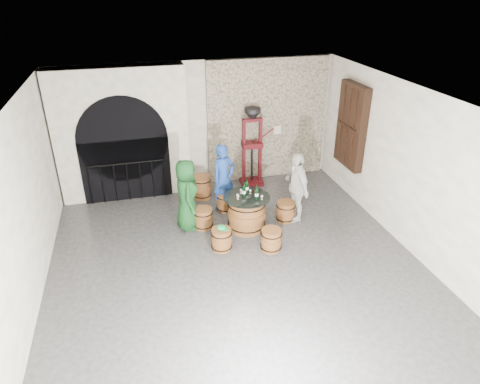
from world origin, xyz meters
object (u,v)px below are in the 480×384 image
object	(u,v)px
barrel_stool_left	(203,218)
barrel_stool_right	(286,211)
person_blue	(224,178)
barrel_stool_far	(226,201)
barrel_stool_near_right	(271,240)
wine_bottle_center	(257,193)
side_barrel	(202,187)
corking_press	(252,141)
wine_bottle_left	(244,191)
person_white	(296,187)
barrel_stool_near_left	(222,239)
wine_bottle_right	(247,187)
barrel_table	(247,213)
person_green	(187,195)

from	to	relation	value
barrel_stool_left	barrel_stool_right	world-z (taller)	same
person_blue	barrel_stool_left	bearing A→B (deg)	-158.77
barrel_stool_far	barrel_stool_right	bearing A→B (deg)	-33.66
barrel_stool_near_right	wine_bottle_center	xyz separation A→B (m)	(-0.08, 0.78, 0.68)
side_barrel	corking_press	size ratio (longest dim) A/B	0.29
wine_bottle_center	corking_press	world-z (taller)	corking_press
barrel_stool_right	side_barrel	size ratio (longest dim) A/B	0.77
side_barrel	barrel_stool_right	bearing A→B (deg)	-43.79
barrel_stool_near_right	wine_bottle_left	bearing A→B (deg)	107.68
barrel_stool_near_right	person_blue	distance (m)	2.06
barrel_stool_right	person_blue	distance (m)	1.61
person_white	barrel_stool_far	bearing A→B (deg)	-124.98
wine_bottle_left	side_barrel	xyz separation A→B (m)	(-0.64, 1.63, -0.61)
barrel_stool_right	barrel_stool_near_right	size ratio (longest dim) A/B	1.00
person_white	person_blue	bearing A→B (deg)	-126.55
barrel_stool_near_left	wine_bottle_center	xyz separation A→B (m)	(0.88, 0.51, 0.68)
barrel_stool_far	barrel_stool_right	distance (m)	1.45
barrel_stool_far	wine_bottle_left	xyz separation A→B (m)	(0.22, -0.86, 0.68)
wine_bottle_left	wine_bottle_right	size ratio (longest dim) A/B	1.00
corking_press	wine_bottle_left	bearing A→B (deg)	-109.84
barrel_stool_near_left	wine_bottle_right	size ratio (longest dim) A/B	1.42
barrel_table	barrel_stool_near_left	distance (m)	0.97
barrel_stool_near_left	person_green	world-z (taller)	person_green
barrel_stool_near_right	person_green	world-z (taller)	person_green
wine_bottle_center	barrel_stool_far	bearing A→B (deg)	112.71
barrel_table	wine_bottle_left	bearing A→B (deg)	131.46
barrel_table	corking_press	world-z (taller)	corking_press
wine_bottle_left	wine_bottle_center	distance (m)	0.29
person_green	wine_bottle_center	bearing A→B (deg)	-108.82
barrel_stool_near_left	person_white	bearing A→B (deg)	22.64
barrel_stool_left	barrel_stool_far	world-z (taller)	same
barrel_stool_left	barrel_stool_far	bearing A→B (deg)	44.49
barrel_stool_right	wine_bottle_center	xyz separation A→B (m)	(-0.77, -0.25, 0.68)
barrel_stool_near_right	person_blue	xyz separation A→B (m)	(-0.54, 1.90, 0.58)
wine_bottle_left	corking_press	world-z (taller)	corking_press
person_white	wine_bottle_right	bearing A→B (deg)	-100.25
barrel_stool_right	barrel_table	bearing A→B (deg)	-173.31
barrel_stool_near_left	wine_bottle_left	world-z (taller)	wine_bottle_left
barrel_table	barrel_stool_left	world-z (taller)	barrel_table
wine_bottle_center	corking_press	distance (m)	2.37
barrel_stool_far	side_barrel	world-z (taller)	side_barrel
side_barrel	person_white	bearing A→B (deg)	-39.55
side_barrel	barrel_stool_far	bearing A→B (deg)	-60.83
person_white	wine_bottle_center	bearing A→B (deg)	-81.17
barrel_stool_left	person_blue	distance (m)	1.11
barrel_table	barrel_stool_near_left	world-z (taller)	barrel_table
barrel_stool_far	barrel_stool_near_right	xyz separation A→B (m)	(0.53, -1.83, 0.00)
side_barrel	barrel_stool_near_left	bearing A→B (deg)	-90.34
barrel_stool_near_left	side_barrel	distance (m)	2.33
person_green	person_white	bearing A→B (deg)	-94.43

